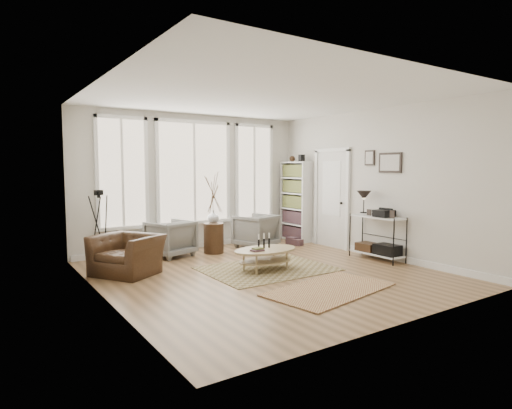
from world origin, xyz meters
TOP-DOWN VIEW (x-y plane):
  - room at (0.02, 0.03)m, footprint 5.50×5.54m
  - bay_window at (0.00, 2.71)m, footprint 4.14×0.12m
  - door at (2.57, 1.15)m, footprint 0.09×1.06m
  - bookcase at (2.44, 2.23)m, footprint 0.31×0.85m
  - low_shelf at (2.38, -0.30)m, footprint 0.38×1.08m
  - wall_art at (2.58, -0.27)m, footprint 0.04×0.88m
  - rug_main at (0.19, 0.22)m, footprint 2.17×1.63m
  - rug_runner at (0.20, -1.31)m, footprint 2.06×1.38m
  - coffee_table at (0.11, 0.18)m, footprint 1.20×0.79m
  - armchair_left at (-0.80, 2.16)m, footprint 0.97×0.99m
  - armchair_right at (1.13, 2.02)m, footprint 1.00×1.02m
  - side_table at (0.08, 2.00)m, footprint 0.41×0.41m
  - vase at (0.16, 2.17)m, footprint 0.25×0.25m
  - accent_chair at (-1.94, 1.24)m, footprint 1.32×1.28m
  - tripod_camera at (-2.11, 2.29)m, footprint 0.48×0.48m
  - book_stack_near at (2.05, 1.87)m, footprint 0.26×0.30m
  - book_stack_far at (2.05, 1.68)m, footprint 0.22×0.25m

SIDE VIEW (x-z plane):
  - rug_main at x=0.19m, z-range 0.00..0.01m
  - rug_runner at x=0.20m, z-range 0.01..0.02m
  - book_stack_far at x=2.05m, z-range 0.00..0.14m
  - book_stack_near at x=2.05m, z-range 0.00..0.16m
  - coffee_table at x=0.11m, z-range 0.02..0.56m
  - accent_chair at x=-1.94m, z-range 0.00..0.65m
  - armchair_left at x=-0.80m, z-range 0.00..0.72m
  - armchair_right at x=1.13m, z-range 0.00..0.74m
  - low_shelf at x=2.38m, z-range -0.14..1.16m
  - tripod_camera at x=-2.11m, z-range -0.05..1.30m
  - vase at x=0.16m, z-range 0.62..0.87m
  - side_table at x=0.08m, z-range -0.03..1.70m
  - bookcase at x=2.44m, z-range -0.07..1.99m
  - door at x=2.57m, z-range 0.01..2.23m
  - room at x=0.02m, z-range -0.02..2.88m
  - bay_window at x=0.00m, z-range 0.49..2.73m
  - wall_art at x=2.58m, z-range 1.66..2.10m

